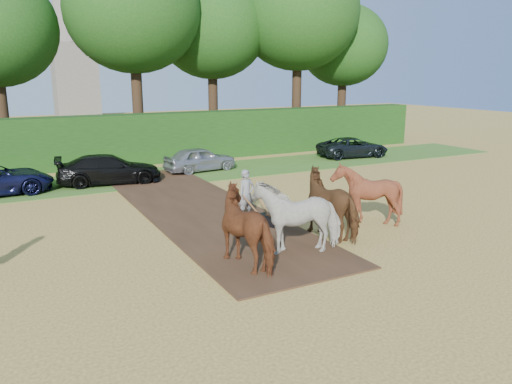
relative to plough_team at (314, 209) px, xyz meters
name	(u,v)px	position (x,y,z in m)	size (l,w,h in m)	color
ground	(239,275)	(-3.40, -1.39, -1.11)	(120.00, 120.00, 0.00)	gold
earth_strip	(198,208)	(-1.90, 5.61, -1.09)	(4.50, 17.00, 0.05)	#472D1C
grass_verge	(121,180)	(-3.40, 12.61, -1.10)	(50.00, 5.00, 0.03)	#38601E
hedgerow	(102,141)	(-3.40, 17.11, 0.39)	(46.00, 1.60, 3.00)	#14380F
plough_team	(314,209)	(0.00, 0.00, 0.00)	(7.50, 6.05, 2.24)	brown
parked_cars	(79,170)	(-5.46, 12.57, -0.40)	(36.45, 3.61, 1.46)	silver
treeline	(53,11)	(-5.09, 20.29, 7.86)	(48.70, 10.60, 14.21)	#382616
church	(69,2)	(0.60, 53.61, 12.62)	(5.20, 5.20, 27.00)	slate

